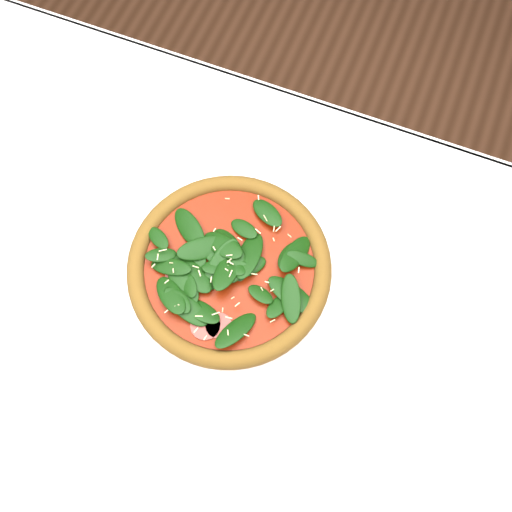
% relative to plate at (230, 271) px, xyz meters
% --- Properties ---
extents(ground, '(6.00, 6.00, 0.00)m').
position_rel_plate_xyz_m(ground, '(-0.06, -0.10, -0.76)').
color(ground, brown).
rests_on(ground, ground).
extents(dining_table, '(1.21, 0.81, 0.75)m').
position_rel_plate_xyz_m(dining_table, '(-0.06, -0.10, -0.11)').
color(dining_table, white).
rests_on(dining_table, ground).
extents(plate, '(0.31, 0.31, 0.01)m').
position_rel_plate_xyz_m(plate, '(0.00, 0.00, 0.00)').
color(plate, white).
rests_on(plate, dining_table).
extents(pizza, '(0.34, 0.34, 0.03)m').
position_rel_plate_xyz_m(pizza, '(0.00, 0.00, 0.02)').
color(pizza, brown).
rests_on(pizza, plate).
extents(saucer_near, '(0.13, 0.13, 0.01)m').
position_rel_plate_xyz_m(saucer_near, '(0.25, -0.21, -0.00)').
color(saucer_near, white).
rests_on(saucer_near, dining_table).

